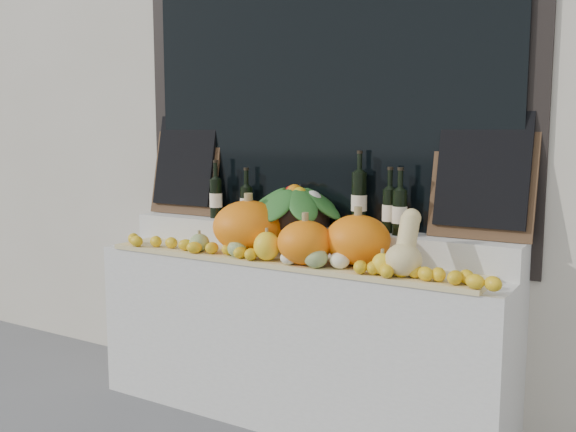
{
  "coord_description": "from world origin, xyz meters",
  "views": [
    {
      "loc": [
        1.7,
        -1.38,
        1.56
      ],
      "look_at": [
        0.0,
        1.45,
        1.12
      ],
      "focal_mm": 40.0,
      "sensor_mm": 36.0,
      "label": 1
    }
  ],
  "objects_px": {
    "pumpkin_right": "(358,240)",
    "produce_bowl": "(295,205)",
    "butternut_squash": "(405,250)",
    "pumpkin_left": "(249,226)",
    "wine_bottle_tall": "(359,200)"
  },
  "relations": [
    {
      "from": "butternut_squash",
      "to": "pumpkin_left",
      "type": "bearing_deg",
      "value": 173.87
    },
    {
      "from": "pumpkin_left",
      "to": "wine_bottle_tall",
      "type": "bearing_deg",
      "value": 25.35
    },
    {
      "from": "produce_bowl",
      "to": "pumpkin_left",
      "type": "bearing_deg",
      "value": -127.75
    },
    {
      "from": "pumpkin_right",
      "to": "produce_bowl",
      "type": "height_order",
      "value": "produce_bowl"
    },
    {
      "from": "pumpkin_left",
      "to": "butternut_squash",
      "type": "distance_m",
      "value": 0.94
    },
    {
      "from": "pumpkin_left",
      "to": "produce_bowl",
      "type": "distance_m",
      "value": 0.29
    },
    {
      "from": "wine_bottle_tall",
      "to": "butternut_squash",
      "type": "bearing_deg",
      "value": -41.81
    },
    {
      "from": "pumpkin_right",
      "to": "butternut_squash",
      "type": "distance_m",
      "value": 0.3
    },
    {
      "from": "pumpkin_right",
      "to": "butternut_squash",
      "type": "bearing_deg",
      "value": -19.8
    },
    {
      "from": "pumpkin_right",
      "to": "produce_bowl",
      "type": "relative_size",
      "value": 0.54
    },
    {
      "from": "pumpkin_left",
      "to": "butternut_squash",
      "type": "height_order",
      "value": "butternut_squash"
    },
    {
      "from": "wine_bottle_tall",
      "to": "pumpkin_right",
      "type": "bearing_deg",
      "value": -66.25
    },
    {
      "from": "butternut_squash",
      "to": "produce_bowl",
      "type": "bearing_deg",
      "value": 157.84
    },
    {
      "from": "pumpkin_left",
      "to": "wine_bottle_tall",
      "type": "distance_m",
      "value": 0.61
    },
    {
      "from": "pumpkin_left",
      "to": "butternut_squash",
      "type": "relative_size",
      "value": 1.29
    }
  ]
}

